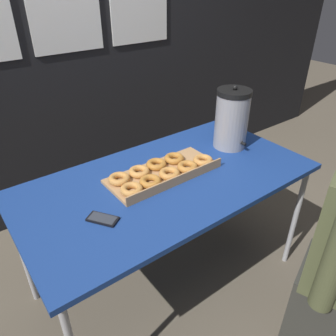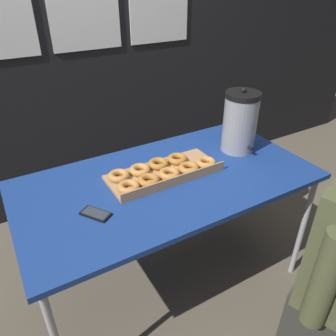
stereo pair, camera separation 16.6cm
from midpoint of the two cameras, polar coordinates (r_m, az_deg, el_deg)
The scene contains 6 objects.
ground_plane at distance 2.20m, azimuth -2.27°, elevation -18.61°, with size 12.00×12.00×0.00m, color brown.
back_wall at distance 2.47m, azimuth -19.83°, elevation 23.37°, with size 6.00×0.11×2.82m.
folding_table at distance 1.72m, azimuth -2.76°, elevation -3.06°, with size 1.53×0.80×0.76m.
donut_box at distance 1.70m, azimuth -3.93°, elevation -0.81°, with size 0.60×0.26×0.05m.
coffee_urn at distance 1.95m, azimuth 8.64°, elevation 8.41°, with size 0.20×0.23×0.37m.
cell_phone at distance 1.47m, azimuth -14.55°, elevation -8.70°, with size 0.13×0.15×0.01m.
Camera 1 is at (-0.85, -1.14, 1.68)m, focal length 35.00 mm.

